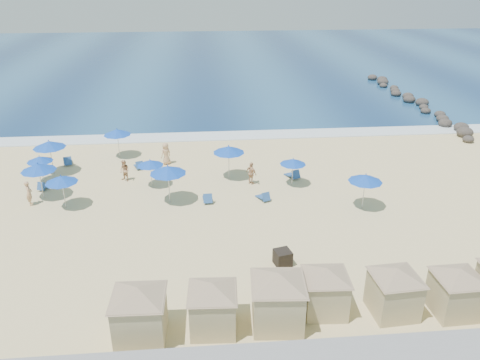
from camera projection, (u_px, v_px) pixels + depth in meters
name	position (u px, v px, depth m)	size (l,w,h in m)	color
ground	(210.00, 218.00, 29.00)	(160.00, 160.00, 0.00)	beige
ocean	(200.00, 60.00, 78.90)	(160.00, 80.00, 0.06)	navy
surf_line	(205.00, 136.00, 43.05)	(160.00, 2.50, 0.08)	white
rock_jetty	(414.00, 101.00, 53.36)	(2.56, 26.66, 0.96)	#2B2624
trash_bin	(283.00, 258.00, 24.34)	(0.82, 0.82, 0.82)	black
cabana_0	(139.00, 306.00, 19.05)	(4.45, 4.45, 2.79)	tan
cabana_1	(213.00, 300.00, 19.55)	(4.13, 4.13, 2.60)	tan
cabana_2	(278.00, 292.00, 19.75)	(4.62, 4.62, 2.90)	tan
cabana_3	(326.00, 284.00, 20.60)	(4.03, 4.03, 2.53)	tan
cabana_4	(395.00, 285.00, 20.49)	(4.13, 4.13, 2.60)	tan
cabana_5	(457.00, 285.00, 20.52)	(4.06, 4.06, 2.55)	tan
umbrella_0	(49.00, 144.00, 34.40)	(2.37, 2.37, 2.69)	#A5A8AD
umbrella_1	(38.00, 167.00, 30.69)	(2.27, 2.27, 2.58)	#A5A8AD
umbrella_2	(40.00, 159.00, 33.24)	(1.82, 1.82, 2.07)	#A5A8AD
umbrella_3	(61.00, 179.00, 29.50)	(2.03, 2.03, 2.32)	#A5A8AD
umbrella_4	(117.00, 132.00, 37.59)	(2.18, 2.18, 2.48)	#A5A8AD
umbrella_5	(150.00, 163.00, 32.54)	(1.83, 1.83, 2.09)	#A5A8AD
umbrella_6	(168.00, 170.00, 30.05)	(2.37, 2.37, 2.70)	#A5A8AD
umbrella_7	(229.00, 149.00, 33.67)	(2.29, 2.29, 2.60)	#A5A8AD
umbrella_8	(293.00, 162.00, 32.70)	(1.85, 1.85, 2.10)	#A5A8AD
umbrella_9	(366.00, 178.00, 29.36)	(2.16, 2.16, 2.46)	#A5A8AD
beach_chair_0	(44.00, 186.00, 32.74)	(0.84, 1.32, 0.67)	#285192
beach_chair_1	(68.00, 161.00, 36.88)	(0.97, 1.50, 0.76)	#285192
beach_chair_2	(139.00, 165.00, 36.17)	(0.92, 1.37, 0.69)	#285192
beach_chair_3	(207.00, 198.00, 30.98)	(0.65, 1.35, 0.73)	#285192
beach_chair_4	(264.00, 197.00, 31.21)	(0.96, 1.34, 0.67)	#285192
beach_chair_5	(293.00, 175.00, 34.49)	(1.08, 1.50, 0.76)	#285192
beachgoer_0	(29.00, 193.00, 30.35)	(0.61, 0.40, 1.68)	tan
beachgoer_1	(125.00, 171.00, 33.83)	(0.77, 0.60, 1.59)	tan
beachgoer_2	(251.00, 173.00, 33.33)	(0.96, 0.40, 1.64)	tan
beachgoer_3	(166.00, 154.00, 36.73)	(0.86, 0.56, 1.75)	tan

